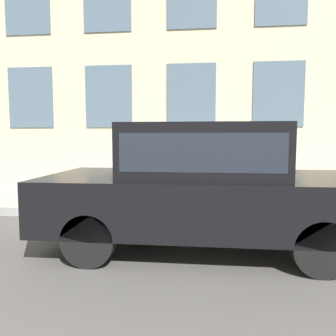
{
  "coord_description": "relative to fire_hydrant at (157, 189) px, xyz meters",
  "views": [
    {
      "loc": [
        -6.28,
        -0.39,
        1.63
      ],
      "look_at": [
        0.57,
        0.38,
        0.99
      ],
      "focal_mm": 35.0,
      "sensor_mm": 36.0,
      "label": 1
    }
  ],
  "objects": [
    {
      "name": "ground_plane",
      "position": [
        -0.51,
        -0.6,
        -0.55
      ],
      "size": [
        80.0,
        80.0,
        0.0
      ],
      "primitive_type": "plane",
      "color": "#514F4C"
    },
    {
      "name": "sidewalk",
      "position": [
        1.04,
        -0.6,
        -0.46
      ],
      "size": [
        3.1,
        60.0,
        0.17
      ],
      "color": "#9E9B93",
      "rests_on": "ground_plane"
    },
    {
      "name": "fire_hydrant",
      "position": [
        0.0,
        0.0,
        0.0
      ],
      "size": [
        0.31,
        0.43,
        0.74
      ],
      "color": "red",
      "rests_on": "sidewalk"
    },
    {
      "name": "person",
      "position": [
        0.13,
        -0.45,
        0.39
      ],
      "size": [
        0.31,
        0.2,
        1.28
      ],
      "rotation": [
        0.0,
        0.0,
        1.33
      ],
      "color": "#726651",
      "rests_on": "sidewalk"
    },
    {
      "name": "parked_car_black_near",
      "position": [
        -1.97,
        -0.95,
        0.43
      ],
      "size": [
        2.08,
        4.53,
        1.82
      ],
      "color": "black",
      "rests_on": "ground_plane"
    }
  ]
}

